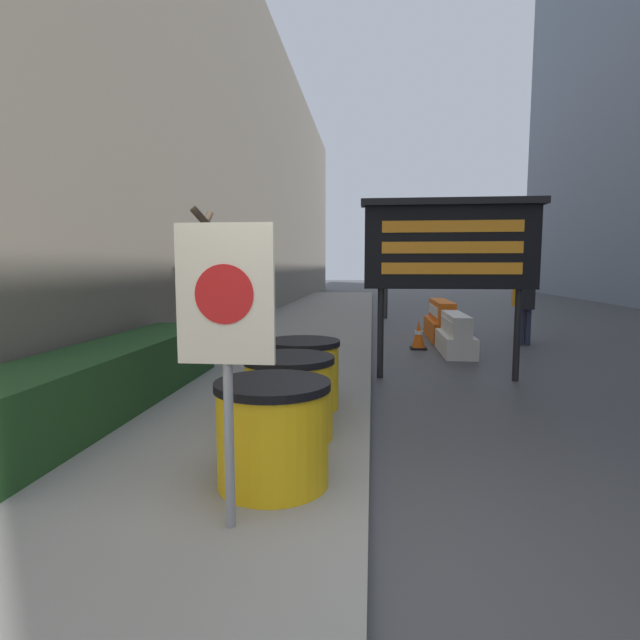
{
  "coord_description": "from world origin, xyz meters",
  "views": [
    {
      "loc": [
        0.01,
        -2.68,
        1.74
      ],
      "look_at": [
        -0.7,
        4.09,
        1.01
      ],
      "focal_mm": 28.0,
      "sensor_mm": 36.0,
      "label": 1
    }
  ],
  "objects_px": {
    "barrel_drum_foreground": "(273,433)",
    "jersey_barrier_white": "(455,336)",
    "barrel_drum_back": "(303,374)",
    "traffic_light_near_curb": "(387,243)",
    "traffic_cone_near": "(419,335)",
    "warning_sign": "(226,319)",
    "message_board": "(450,246)",
    "pedestrian_worker": "(525,301)",
    "jersey_barrier_orange_far": "(441,322)",
    "barrel_drum_middle": "(289,397)",
    "pedestrian_passerby": "(523,299)"
  },
  "relations": [
    {
      "from": "barrel_drum_middle",
      "to": "traffic_cone_near",
      "type": "height_order",
      "value": "barrel_drum_middle"
    },
    {
      "from": "barrel_drum_foreground",
      "to": "jersey_barrier_orange_far",
      "type": "relative_size",
      "value": 0.4
    },
    {
      "from": "jersey_barrier_white",
      "to": "barrel_drum_middle",
      "type": "bearing_deg",
      "value": -113.29
    },
    {
      "from": "jersey_barrier_white",
      "to": "traffic_cone_near",
      "type": "distance_m",
      "value": 0.82
    },
    {
      "from": "pedestrian_worker",
      "to": "message_board",
      "type": "bearing_deg",
      "value": 145.42
    },
    {
      "from": "barrel_drum_back",
      "to": "warning_sign",
      "type": "height_order",
      "value": "warning_sign"
    },
    {
      "from": "traffic_cone_near",
      "to": "pedestrian_worker",
      "type": "distance_m",
      "value": 2.59
    },
    {
      "from": "traffic_light_near_curb",
      "to": "pedestrian_passerby",
      "type": "bearing_deg",
      "value": -56.47
    },
    {
      "from": "jersey_barrier_white",
      "to": "barrel_drum_foreground",
      "type": "bearing_deg",
      "value": -109.7
    },
    {
      "from": "warning_sign",
      "to": "traffic_cone_near",
      "type": "height_order",
      "value": "warning_sign"
    },
    {
      "from": "barrel_drum_back",
      "to": "warning_sign",
      "type": "relative_size",
      "value": 0.46
    },
    {
      "from": "barrel_drum_back",
      "to": "jersey_barrier_white",
      "type": "distance_m",
      "value": 5.24
    },
    {
      "from": "barrel_drum_back",
      "to": "traffic_cone_near",
      "type": "height_order",
      "value": "barrel_drum_back"
    },
    {
      "from": "barrel_drum_middle",
      "to": "traffic_cone_near",
      "type": "distance_m",
      "value": 6.32
    },
    {
      "from": "jersey_barrier_orange_far",
      "to": "traffic_light_near_curb",
      "type": "distance_m",
      "value": 5.1
    },
    {
      "from": "traffic_light_near_curb",
      "to": "pedestrian_worker",
      "type": "bearing_deg",
      "value": -61.58
    },
    {
      "from": "barrel_drum_back",
      "to": "jersey_barrier_orange_far",
      "type": "distance_m",
      "value": 7.14
    },
    {
      "from": "barrel_drum_back",
      "to": "traffic_light_near_curb",
      "type": "relative_size",
      "value": 0.25
    },
    {
      "from": "message_board",
      "to": "jersey_barrier_orange_far",
      "type": "relative_size",
      "value": 1.29
    },
    {
      "from": "barrel_drum_foreground",
      "to": "pedestrian_passerby",
      "type": "bearing_deg",
      "value": 63.8
    },
    {
      "from": "jersey_barrier_white",
      "to": "jersey_barrier_orange_far",
      "type": "distance_m",
      "value": 2.08
    },
    {
      "from": "barrel_drum_foreground",
      "to": "jersey_barrier_white",
      "type": "xyz_separation_m",
      "value": [
        2.38,
        6.64,
        -0.18
      ]
    },
    {
      "from": "warning_sign",
      "to": "jersey_barrier_white",
      "type": "distance_m",
      "value": 7.78
    },
    {
      "from": "pedestrian_worker",
      "to": "pedestrian_passerby",
      "type": "bearing_deg",
      "value": -16.29
    },
    {
      "from": "pedestrian_worker",
      "to": "warning_sign",
      "type": "bearing_deg",
      "value": 150.33
    },
    {
      "from": "jersey_barrier_white",
      "to": "pedestrian_worker",
      "type": "height_order",
      "value": "pedestrian_worker"
    },
    {
      "from": "barrel_drum_middle",
      "to": "barrel_drum_back",
      "type": "xyz_separation_m",
      "value": [
        -0.01,
        1.0,
        0.0
      ]
    },
    {
      "from": "barrel_drum_foreground",
      "to": "barrel_drum_middle",
      "type": "height_order",
      "value": "same"
    },
    {
      "from": "pedestrian_passerby",
      "to": "traffic_cone_near",
      "type": "bearing_deg",
      "value": -87.08
    },
    {
      "from": "barrel_drum_foreground",
      "to": "pedestrian_passerby",
      "type": "distance_m",
      "value": 9.59
    },
    {
      "from": "jersey_barrier_white",
      "to": "pedestrian_passerby",
      "type": "height_order",
      "value": "pedestrian_passerby"
    },
    {
      "from": "jersey_barrier_white",
      "to": "pedestrian_worker",
      "type": "distance_m",
      "value": 2.18
    },
    {
      "from": "traffic_cone_near",
      "to": "traffic_light_near_curb",
      "type": "relative_size",
      "value": 0.18
    },
    {
      "from": "barrel_drum_back",
      "to": "pedestrian_worker",
      "type": "distance_m",
      "value": 7.18
    },
    {
      "from": "barrel_drum_foreground",
      "to": "jersey_barrier_orange_far",
      "type": "xyz_separation_m",
      "value": [
        2.38,
        8.72,
        -0.13
      ]
    },
    {
      "from": "jersey_barrier_orange_far",
      "to": "traffic_cone_near",
      "type": "height_order",
      "value": "jersey_barrier_orange_far"
    },
    {
      "from": "message_board",
      "to": "jersey_barrier_white",
      "type": "bearing_deg",
      "value": 78.04
    },
    {
      "from": "barrel_drum_middle",
      "to": "pedestrian_passerby",
      "type": "xyz_separation_m",
      "value": [
        4.28,
        7.59,
        0.45
      ]
    },
    {
      "from": "traffic_cone_near",
      "to": "message_board",
      "type": "bearing_deg",
      "value": -86.35
    },
    {
      "from": "warning_sign",
      "to": "message_board",
      "type": "height_order",
      "value": "message_board"
    },
    {
      "from": "traffic_light_near_curb",
      "to": "jersey_barrier_white",
      "type": "bearing_deg",
      "value": -79.55
    },
    {
      "from": "pedestrian_passerby",
      "to": "warning_sign",
      "type": "bearing_deg",
      "value": -53.26
    },
    {
      "from": "warning_sign",
      "to": "traffic_cone_near",
      "type": "relative_size",
      "value": 3.04
    },
    {
      "from": "barrel_drum_middle",
      "to": "warning_sign",
      "type": "height_order",
      "value": "warning_sign"
    },
    {
      "from": "barrel_drum_foreground",
      "to": "traffic_light_near_curb",
      "type": "bearing_deg",
      "value": 84.97
    },
    {
      "from": "message_board",
      "to": "pedestrian_worker",
      "type": "bearing_deg",
      "value": 58.78
    },
    {
      "from": "jersey_barrier_white",
      "to": "pedestrian_passerby",
      "type": "bearing_deg",
      "value": 46.57
    },
    {
      "from": "message_board",
      "to": "pedestrian_passerby",
      "type": "height_order",
      "value": "message_board"
    },
    {
      "from": "barrel_drum_middle",
      "to": "jersey_barrier_orange_far",
      "type": "relative_size",
      "value": 0.4
    },
    {
      "from": "barrel_drum_middle",
      "to": "traffic_light_near_curb",
      "type": "height_order",
      "value": "traffic_light_near_curb"
    }
  ]
}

